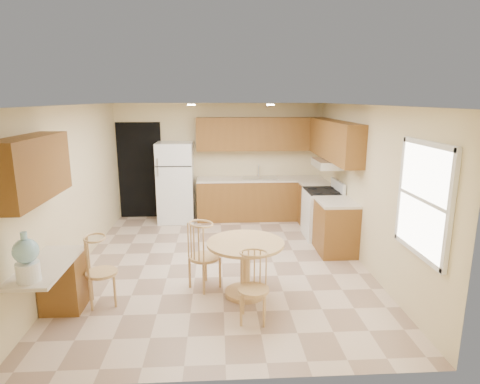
{
  "coord_description": "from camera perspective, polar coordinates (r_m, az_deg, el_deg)",
  "views": [
    {
      "loc": [
        -0.06,
        -6.03,
        2.59
      ],
      "look_at": [
        0.31,
        0.3,
        1.11
      ],
      "focal_mm": 30.0,
      "sensor_mm": 36.0,
      "label": 1
    }
  ],
  "objects": [
    {
      "name": "floor",
      "position": [
        6.57,
        -2.55,
        -10.12
      ],
      "size": [
        5.5,
        5.5,
        0.0
      ],
      "primitive_type": "plane",
      "color": "#CDB095",
      "rests_on": "ground"
    },
    {
      "name": "ceiling",
      "position": [
        6.03,
        -2.8,
        12.25
      ],
      "size": [
        4.5,
        5.5,
        0.02
      ],
      "primitive_type": "cube",
      "color": "white",
      "rests_on": "wall_back"
    },
    {
      "name": "wall_back",
      "position": [
        8.89,
        -2.87,
        4.45
      ],
      "size": [
        4.5,
        0.02,
        2.5
      ],
      "primitive_type": "cube",
      "color": "beige",
      "rests_on": "floor"
    },
    {
      "name": "wall_front",
      "position": [
        3.55,
        -2.15,
        -9.11
      ],
      "size": [
        4.5,
        0.02,
        2.5
      ],
      "primitive_type": "cube",
      "color": "beige",
      "rests_on": "floor"
    },
    {
      "name": "wall_left",
      "position": [
        6.56,
        -22.73,
        0.3
      ],
      "size": [
        0.02,
        5.5,
        2.5
      ],
      "primitive_type": "cube",
      "color": "beige",
      "rests_on": "floor"
    },
    {
      "name": "wall_right",
      "position": [
        6.6,
        17.27,
        0.81
      ],
      "size": [
        0.02,
        5.5,
        2.5
      ],
      "primitive_type": "cube",
      "color": "beige",
      "rests_on": "floor"
    },
    {
      "name": "doorway",
      "position": [
        9.06,
        -14.0,
        2.96
      ],
      "size": [
        0.9,
        0.02,
        2.1
      ],
      "primitive_type": "cube",
      "color": "black",
      "rests_on": "floor"
    },
    {
      "name": "base_cab_back",
      "position": [
        8.8,
        2.91,
        -1.05
      ],
      "size": [
        2.75,
        0.6,
        0.87
      ],
      "primitive_type": "cube",
      "color": "brown",
      "rests_on": "floor"
    },
    {
      "name": "counter_back",
      "position": [
        8.7,
        2.94,
        1.85
      ],
      "size": [
        2.75,
        0.63,
        0.04
      ],
      "primitive_type": "cube",
      "color": "beige",
      "rests_on": "base_cab_back"
    },
    {
      "name": "base_cab_right_a",
      "position": [
        8.42,
        10.64,
        -1.92
      ],
      "size": [
        0.6,
        0.59,
        0.87
      ],
      "primitive_type": "cube",
      "color": "brown",
      "rests_on": "floor"
    },
    {
      "name": "counter_right_a",
      "position": [
        8.32,
        10.77,
        1.1
      ],
      "size": [
        0.63,
        0.59,
        0.04
      ],
      "primitive_type": "cube",
      "color": "beige",
      "rests_on": "base_cab_right_a"
    },
    {
      "name": "base_cab_right_b",
      "position": [
        7.08,
        13.42,
        -4.98
      ],
      "size": [
        0.6,
        0.8,
        0.87
      ],
      "primitive_type": "cube",
      "color": "brown",
      "rests_on": "floor"
    },
    {
      "name": "counter_right_b",
      "position": [
        6.95,
        13.62,
        -1.41
      ],
      "size": [
        0.63,
        0.8,
        0.04
      ],
      "primitive_type": "cube",
      "color": "beige",
      "rests_on": "base_cab_right_b"
    },
    {
      "name": "upper_cab_back",
      "position": [
        8.7,
        2.92,
        8.24
      ],
      "size": [
        2.75,
        0.33,
        0.7
      ],
      "primitive_type": "cube",
      "color": "brown",
      "rests_on": "wall_back"
    },
    {
      "name": "upper_cab_right",
      "position": [
        7.59,
        13.25,
        7.19
      ],
      "size": [
        0.33,
        2.42,
        0.7
      ],
      "primitive_type": "cube",
      "color": "brown",
      "rests_on": "wall_right"
    },
    {
      "name": "upper_cab_left",
      "position": [
        4.93,
        -27.55,
        2.98
      ],
      "size": [
        0.33,
        1.4,
        0.7
      ],
      "primitive_type": "cube",
      "color": "brown",
      "rests_on": "wall_left"
    },
    {
      "name": "sink",
      "position": [
        8.7,
        2.78,
        2.0
      ],
      "size": [
        0.78,
        0.44,
        0.01
      ],
      "primitive_type": "cube",
      "color": "silver",
      "rests_on": "counter_back"
    },
    {
      "name": "range_hood",
      "position": [
        7.59,
        12.52,
        3.95
      ],
      "size": [
        0.5,
        0.76,
        0.14
      ],
      "primitive_type": "cube",
      "color": "silver",
      "rests_on": "upper_cab_right"
    },
    {
      "name": "desk_pedestal",
      "position": [
        5.57,
        -23.91,
        -11.7
      ],
      "size": [
        0.48,
        0.42,
        0.72
      ],
      "primitive_type": "cube",
      "color": "brown",
      "rests_on": "floor"
    },
    {
      "name": "desk_top",
      "position": [
        5.1,
        -25.8,
        -9.44
      ],
      "size": [
        0.5,
        1.2,
        0.04
      ],
      "primitive_type": "cube",
      "color": "beige",
      "rests_on": "desk_pedestal"
    },
    {
      "name": "window",
      "position": [
        4.89,
        24.69,
        -1.0
      ],
      "size": [
        0.06,
        1.12,
        1.3
      ],
      "color": "white",
      "rests_on": "wall_right"
    },
    {
      "name": "can_light_a",
      "position": [
        7.25,
        -6.93,
        12.21
      ],
      "size": [
        0.14,
        0.14,
        0.02
      ],
      "primitive_type": "cylinder",
      "color": "white",
      "rests_on": "ceiling"
    },
    {
      "name": "can_light_b",
      "position": [
        7.3,
        4.37,
        12.27
      ],
      "size": [
        0.14,
        0.14,
        0.02
      ],
      "primitive_type": "cylinder",
      "color": "white",
      "rests_on": "ceiling"
    },
    {
      "name": "refrigerator",
      "position": [
        8.66,
        -9.12,
        1.38
      ],
      "size": [
        0.75,
        0.73,
        1.7
      ],
      "color": "white",
      "rests_on": "floor"
    },
    {
      "name": "stove",
      "position": [
        7.78,
        11.64,
        -2.97
      ],
      "size": [
        0.65,
        0.76,
        1.09
      ],
      "color": "white",
      "rests_on": "floor"
    },
    {
      "name": "dining_table",
      "position": [
        5.4,
        0.77,
        -9.71
      ],
      "size": [
        1.02,
        1.02,
        0.76
      ],
      "rotation": [
        0.0,
        0.0,
        0.1
      ],
      "color": "tan",
      "rests_on": "floor"
    },
    {
      "name": "chair_table_a",
      "position": [
        5.51,
        -5.13,
        -8.36
      ],
      "size": [
        0.42,
        0.52,
        0.95
      ],
      "rotation": [
        0.0,
        0.0,
        -0.82
      ],
      "color": "tan",
      "rests_on": "floor"
    },
    {
      "name": "chair_table_b",
      "position": [
        4.73,
        2.02,
        -12.92
      ],
      "size": [
        0.37,
        0.38,
        0.84
      ],
      "rotation": [
        0.0,
        0.0,
        2.99
      ],
      "color": "tan",
      "rests_on": "floor"
    },
    {
      "name": "chair_desk",
      "position": [
        5.38,
        -19.42,
        -9.96
      ],
      "size": [
        0.4,
        0.52,
        0.9
      ],
      "rotation": [
        0.0,
        0.0,
        -1.3
      ],
      "color": "tan",
      "rests_on": "floor"
    },
    {
      "name": "water_crock",
      "position": [
        4.65,
        -28.07,
        -8.42
      ],
      "size": [
        0.25,
        0.25,
        0.53
      ],
      "color": "white",
      "rests_on": "desk_top"
    }
  ]
}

